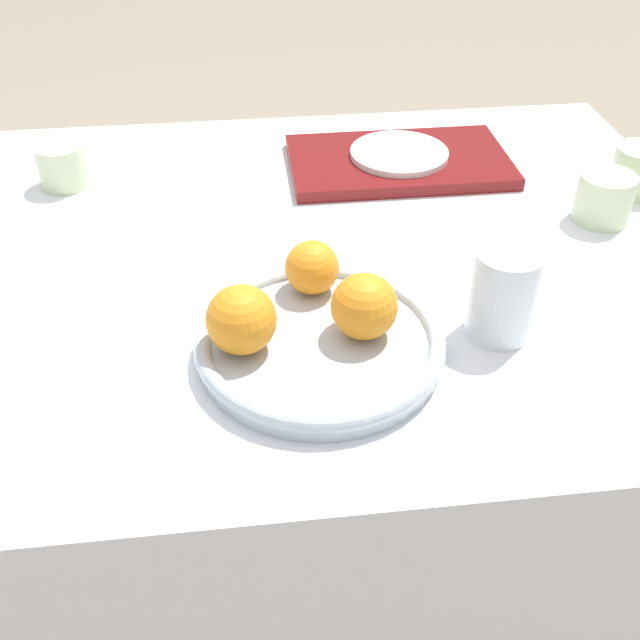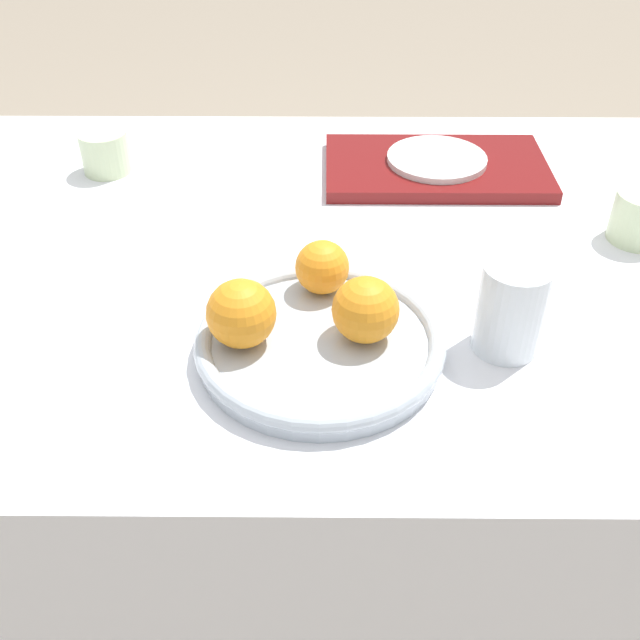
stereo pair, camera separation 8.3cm
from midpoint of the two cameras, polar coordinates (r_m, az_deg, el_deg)
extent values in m
plane|color=gray|center=(1.59, -2.44, -18.21)|extent=(12.00, 12.00, 0.00)
cube|color=white|center=(1.29, -2.88, -8.83)|extent=(1.43, 0.91, 0.75)
cylinder|color=#B2BCC6|center=(0.86, 2.78, -2.17)|extent=(0.28, 0.28, 0.02)
torus|color=#B2BCC6|center=(0.85, 2.80, -1.60)|extent=(0.29, 0.29, 0.02)
sphere|color=orange|center=(0.83, 6.34, 0.67)|extent=(0.08, 0.08, 0.08)
sphere|color=orange|center=(0.91, 2.80, 3.95)|extent=(0.07, 0.07, 0.07)
sphere|color=orange|center=(0.82, -3.16, 0.38)|extent=(0.08, 0.08, 0.08)
cylinder|color=silver|center=(0.88, 17.01, 0.79)|extent=(0.08, 0.08, 0.11)
cube|color=maroon|center=(1.26, 10.74, 11.30)|extent=(0.36, 0.21, 0.02)
cylinder|color=silver|center=(1.25, 10.82, 11.92)|extent=(0.16, 0.16, 0.01)
cylinder|color=beige|center=(1.27, -14.23, 12.25)|extent=(0.08, 0.08, 0.07)
camera|label=1|loc=(0.04, -87.14, 2.23)|focal=42.00mm
camera|label=2|loc=(0.04, 92.86, -2.23)|focal=42.00mm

